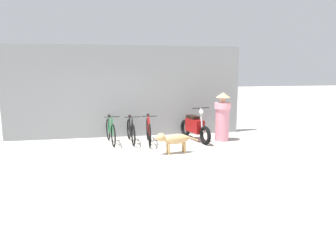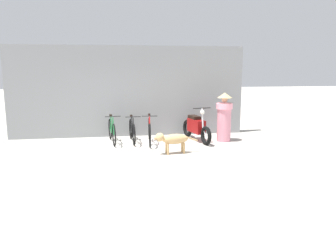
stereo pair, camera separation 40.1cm
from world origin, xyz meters
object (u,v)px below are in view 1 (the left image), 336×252
bicycle_0 (111,131)px  bicycle_1 (131,131)px  motorcycle (195,127)px  stray_dog (173,139)px  person_in_robes (222,116)px  bicycle_2 (149,131)px

bicycle_0 → bicycle_1: bearing=83.0°
motorcycle → stray_dog: motorcycle is taller
bicycle_1 → motorcycle: size_ratio=0.85×
stray_dog → person_in_robes: size_ratio=0.81×
bicycle_1 → bicycle_2: 0.57m
person_in_robes → bicycle_2: bearing=40.2°
bicycle_0 → person_in_robes: person_in_robes is taller
bicycle_0 → bicycle_2: (1.14, -0.23, 0.00)m
motorcycle → person_in_robes: person_in_robes is taller
motorcycle → bicycle_2: bearing=-97.9°
bicycle_1 → person_in_robes: person_in_robes is taller
bicycle_1 → stray_dog: size_ratio=1.30×
bicycle_0 → bicycle_1: 0.62m
motorcycle → stray_dog: bearing=-46.6°
bicycle_1 → bicycle_2: (0.52, -0.23, 0.02)m
stray_dog → motorcycle: bearing=-132.1°
bicycle_0 → bicycle_1: (0.62, 0.00, -0.02)m
bicycle_1 → stray_dog: bicycle_1 is taller
bicycle_1 → motorcycle: motorcycle is taller
person_in_robes → stray_dog: bearing=77.0°
bicycle_1 → person_in_robes: size_ratio=1.05×
bicycle_1 → person_in_robes: 2.92m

